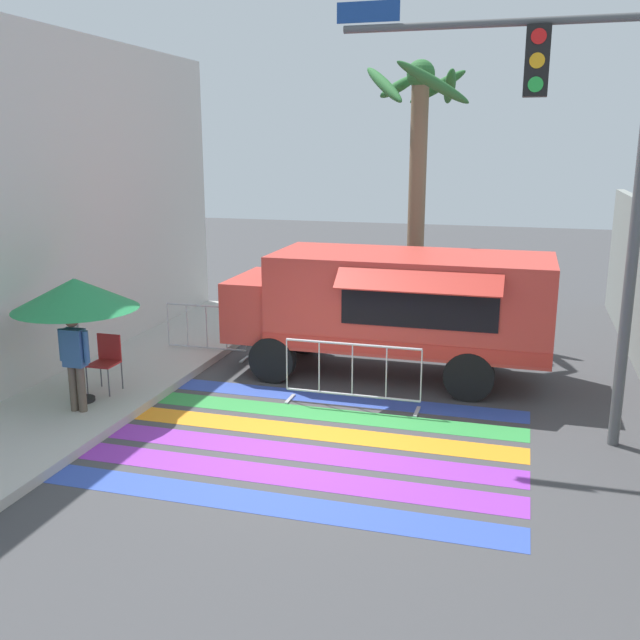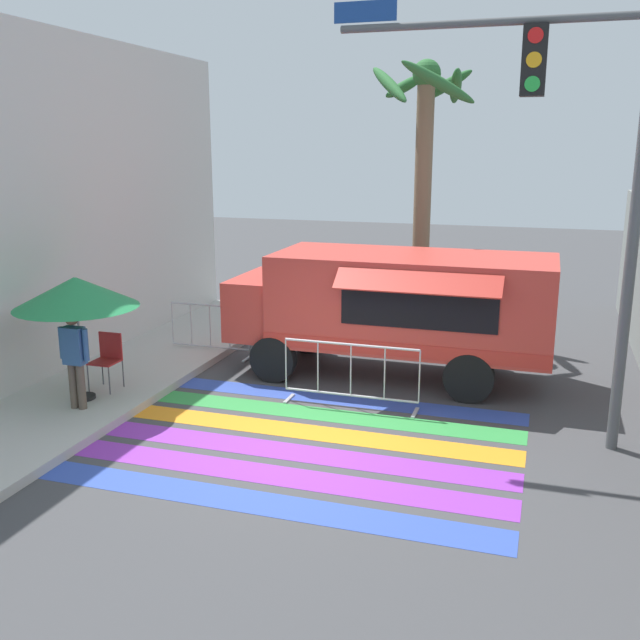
{
  "view_description": "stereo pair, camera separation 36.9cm",
  "coord_description": "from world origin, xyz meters",
  "px_view_note": "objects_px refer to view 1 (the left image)",
  "views": [
    {
      "loc": [
        2.9,
        -9.33,
        4.27
      ],
      "look_at": [
        -0.42,
        2.29,
        1.28
      ],
      "focal_mm": 40.0,
      "sensor_mm": 36.0,
      "label": 1
    },
    {
      "loc": [
        3.25,
        -9.22,
        4.27
      ],
      "look_at": [
        -0.42,
        2.29,
        1.28
      ],
      "focal_mm": 40.0,
      "sensor_mm": 36.0,
      "label": 2
    }
  ],
  "objects_px": {
    "patio_umbrella": "(75,294)",
    "barricade_front": "(352,375)",
    "folding_chair": "(106,357)",
    "vendor_person": "(75,357)",
    "food_truck": "(386,302)",
    "barricade_side": "(207,332)",
    "traffic_signal_pole": "(579,146)",
    "palm_tree": "(418,156)"
  },
  "relations": [
    {
      "from": "food_truck",
      "to": "folding_chair",
      "type": "bearing_deg",
      "value": -149.55
    },
    {
      "from": "folding_chair",
      "to": "barricade_side",
      "type": "distance_m",
      "value": 2.79
    },
    {
      "from": "folding_chair",
      "to": "barricade_front",
      "type": "bearing_deg",
      "value": -8.26
    },
    {
      "from": "food_truck",
      "to": "folding_chair",
      "type": "distance_m",
      "value": 5.09
    },
    {
      "from": "barricade_front",
      "to": "folding_chair",
      "type": "bearing_deg",
      "value": -169.74
    },
    {
      "from": "food_truck",
      "to": "palm_tree",
      "type": "distance_m",
      "value": 4.0
    },
    {
      "from": "barricade_side",
      "to": "food_truck",
      "type": "bearing_deg",
      "value": -2.37
    },
    {
      "from": "food_truck",
      "to": "palm_tree",
      "type": "xyz_separation_m",
      "value": [
        0.06,
        3.03,
        2.61
      ]
    },
    {
      "from": "barricade_front",
      "to": "barricade_side",
      "type": "xyz_separation_m",
      "value": [
        -3.54,
        1.96,
        -0.02
      ]
    },
    {
      "from": "folding_chair",
      "to": "palm_tree",
      "type": "xyz_separation_m",
      "value": [
        4.41,
        5.59,
        3.3
      ]
    },
    {
      "from": "traffic_signal_pole",
      "to": "barricade_front",
      "type": "distance_m",
      "value": 4.92
    },
    {
      "from": "folding_chair",
      "to": "vendor_person",
      "type": "distance_m",
      "value": 1.06
    },
    {
      "from": "food_truck",
      "to": "folding_chair",
      "type": "relative_size",
      "value": 6.11
    },
    {
      "from": "traffic_signal_pole",
      "to": "barricade_front",
      "type": "height_order",
      "value": "traffic_signal_pole"
    },
    {
      "from": "traffic_signal_pole",
      "to": "palm_tree",
      "type": "distance_m",
      "value": 6.08
    },
    {
      "from": "food_truck",
      "to": "palm_tree",
      "type": "bearing_deg",
      "value": 88.78
    },
    {
      "from": "traffic_signal_pole",
      "to": "barricade_side",
      "type": "bearing_deg",
      "value": 160.18
    },
    {
      "from": "traffic_signal_pole",
      "to": "barricade_front",
      "type": "xyz_separation_m",
      "value": [
        -3.22,
        0.47,
        -3.7
      ]
    },
    {
      "from": "traffic_signal_pole",
      "to": "folding_chair",
      "type": "xyz_separation_m",
      "value": [
        -7.36,
        -0.28,
        -3.52
      ]
    },
    {
      "from": "traffic_signal_pole",
      "to": "patio_umbrella",
      "type": "distance_m",
      "value": 7.84
    },
    {
      "from": "barricade_front",
      "to": "palm_tree",
      "type": "distance_m",
      "value": 5.96
    },
    {
      "from": "folding_chair",
      "to": "barricade_side",
      "type": "height_order",
      "value": "folding_chair"
    },
    {
      "from": "traffic_signal_pole",
      "to": "palm_tree",
      "type": "xyz_separation_m",
      "value": [
        -2.95,
        5.31,
        -0.22
      ]
    },
    {
      "from": "patio_umbrella",
      "to": "vendor_person",
      "type": "bearing_deg",
      "value": -65.48
    },
    {
      "from": "barricade_front",
      "to": "barricade_side",
      "type": "distance_m",
      "value": 4.04
    },
    {
      "from": "patio_umbrella",
      "to": "palm_tree",
      "type": "bearing_deg",
      "value": 54.06
    },
    {
      "from": "traffic_signal_pole",
      "to": "barricade_front",
      "type": "relative_size",
      "value": 2.69
    },
    {
      "from": "traffic_signal_pole",
      "to": "patio_umbrella",
      "type": "xyz_separation_m",
      "value": [
        -7.44,
        -0.89,
        -2.3
      ]
    },
    {
      "from": "food_truck",
      "to": "barricade_side",
      "type": "bearing_deg",
      "value": 177.63
    },
    {
      "from": "patio_umbrella",
      "to": "barricade_front",
      "type": "relative_size",
      "value": 0.89
    },
    {
      "from": "barricade_side",
      "to": "palm_tree",
      "type": "height_order",
      "value": "palm_tree"
    },
    {
      "from": "vendor_person",
      "to": "barricade_side",
      "type": "bearing_deg",
      "value": 84.91
    },
    {
      "from": "barricade_side",
      "to": "palm_tree",
      "type": "xyz_separation_m",
      "value": [
        3.8,
        2.88,
        3.49
      ]
    },
    {
      "from": "vendor_person",
      "to": "patio_umbrella",
      "type": "bearing_deg",
      "value": 117.19
    },
    {
      "from": "traffic_signal_pole",
      "to": "vendor_person",
      "type": "height_order",
      "value": "traffic_signal_pole"
    },
    {
      "from": "patio_umbrella",
      "to": "barricade_side",
      "type": "bearing_deg",
      "value": 78.27
    },
    {
      "from": "barricade_front",
      "to": "palm_tree",
      "type": "relative_size",
      "value": 0.38
    },
    {
      "from": "vendor_person",
      "to": "barricade_side",
      "type": "height_order",
      "value": "vendor_person"
    },
    {
      "from": "folding_chair",
      "to": "palm_tree",
      "type": "relative_size",
      "value": 0.16
    },
    {
      "from": "patio_umbrella",
      "to": "vendor_person",
      "type": "distance_m",
      "value": 1.01
    },
    {
      "from": "folding_chair",
      "to": "barricade_front",
      "type": "relative_size",
      "value": 0.42
    },
    {
      "from": "traffic_signal_pole",
      "to": "folding_chair",
      "type": "bearing_deg",
      "value": -177.85
    }
  ]
}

